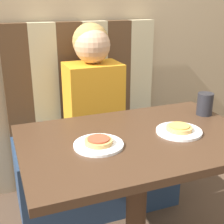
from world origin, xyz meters
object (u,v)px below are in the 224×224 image
Objects in this scene: plate_left at (99,145)px; plate_right at (179,131)px; person at (93,83)px; drinking_cup at (205,104)px; pizza_left at (98,141)px; pizza_right at (179,128)px.

plate_right is at bearing 0.00° from plate_left.
plate_right is at bearing -73.99° from person.
plate_right is 1.79× the size of drinking_cup.
pizza_left and pizza_right have the same top height.
pizza_left is 1.00× the size of pizza_right.
drinking_cup is (0.65, 0.16, 0.04)m from pizza_left.
pizza_left is at bearing -90.00° from plate_left.
person is at bearing 73.99° from plate_left.
pizza_right is (0.39, -0.00, 0.02)m from plate_left.
pizza_left is at bearing 180.00° from pizza_right.
person is 6.16× the size of pizza_right.
plate_left is at bearing 90.00° from pizza_left.
drinking_cup reaches higher than plate_left.
plate_left is at bearing 180.00° from pizza_right.
plate_left is 1.78× the size of pizza_left.
plate_right is 0.39m from pizza_left.
person reaches higher than plate_right.
pizza_right is 0.30m from drinking_cup.
person is 0.71m from plate_right.
pizza_right reaches higher than plate_left.
person is 0.69m from drinking_cup.
drinking_cup reaches higher than pizza_right.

